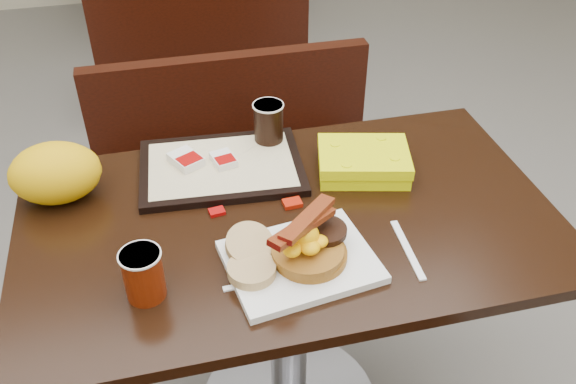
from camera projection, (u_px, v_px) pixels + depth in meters
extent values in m
cube|color=white|center=(300.00, 262.00, 1.27)|extent=(0.32, 0.27, 0.02)
cylinder|color=#885E16|center=(310.00, 252.00, 1.25)|extent=(0.15, 0.15, 0.03)
cylinder|color=black|center=(325.00, 231.00, 1.27)|extent=(0.10, 0.10, 0.01)
ellipsoid|color=yellow|center=(305.00, 237.00, 1.23)|extent=(0.11, 0.10, 0.05)
cylinder|color=tan|center=(252.00, 270.00, 1.22)|extent=(0.10, 0.10, 0.02)
cylinder|color=tan|center=(249.00, 244.00, 1.26)|extent=(0.12, 0.12, 0.06)
cylinder|color=#932205|center=(143.00, 275.00, 1.18)|extent=(0.08, 0.08, 0.11)
cube|color=white|center=(408.00, 249.00, 1.31)|extent=(0.02, 0.18, 0.00)
cube|color=#A21706|center=(292.00, 203.00, 1.42)|extent=(0.04, 0.03, 0.01)
cube|color=#8C0504|center=(217.00, 212.00, 1.40)|extent=(0.04, 0.03, 0.01)
cube|color=black|center=(222.00, 167.00, 1.53)|extent=(0.41, 0.31, 0.02)
cube|color=silver|center=(186.00, 160.00, 1.52)|extent=(0.09, 0.10, 0.02)
cube|color=silver|center=(223.00, 159.00, 1.52)|extent=(0.06, 0.08, 0.02)
cylinder|color=black|center=(269.00, 122.00, 1.58)|extent=(0.09, 0.09, 0.10)
cube|color=#DAE103|center=(363.00, 161.00, 1.51)|extent=(0.25, 0.21, 0.06)
ellipsoid|color=orange|center=(55.00, 173.00, 1.40)|extent=(0.23, 0.20, 0.14)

